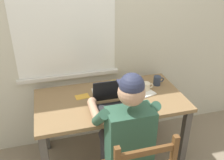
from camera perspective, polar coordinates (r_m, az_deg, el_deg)
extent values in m
plane|color=gray|center=(2.78, -0.29, -16.96)|extent=(8.00, 8.00, 0.00)
cube|color=beige|center=(2.50, -3.08, 12.43)|extent=(6.00, 0.04, 2.60)
cube|color=white|center=(2.44, -10.59, 11.34)|extent=(0.97, 0.01, 0.94)
cube|color=beige|center=(2.61, -9.66, 0.94)|extent=(1.03, 0.06, 0.04)
cube|color=olive|center=(2.34, -0.33, -4.60)|extent=(1.37, 0.73, 0.03)
cube|color=#4C4742|center=(2.54, 15.97, -12.95)|extent=(0.06, 0.06, 0.69)
cube|color=#4C4742|center=(2.75, -15.13, -9.30)|extent=(0.06, 0.06, 0.69)
cube|color=#4C4742|center=(2.98, 10.00, -5.56)|extent=(0.06, 0.06, 0.69)
cube|color=#2D5642|center=(1.93, 4.03, -13.01)|extent=(0.34, 0.20, 0.50)
sphere|color=tan|center=(1.70, 4.46, -2.82)|extent=(0.19, 0.19, 0.19)
sphere|color=#282D47|center=(1.67, 4.52, -1.28)|extent=(0.17, 0.17, 0.17)
cube|color=#282D47|center=(1.75, 3.57, -0.52)|extent=(0.13, 0.10, 0.01)
cylinder|color=#38383D|center=(2.21, -0.22, -15.09)|extent=(0.13, 0.40, 0.13)
cylinder|color=#38383D|center=(2.26, 4.34, -14.23)|extent=(0.13, 0.40, 0.13)
cylinder|color=#38383D|center=(2.51, -1.45, -15.89)|extent=(0.10, 0.10, 0.45)
cylinder|color=#38383D|center=(2.55, 2.62, -15.14)|extent=(0.10, 0.10, 0.45)
cylinder|color=#2D5642|center=(1.85, -2.66, -8.58)|extent=(0.10, 0.25, 0.24)
cylinder|color=tan|center=(2.09, -4.04, -6.97)|extent=(0.07, 0.28, 0.07)
sphere|color=tan|center=(2.20, -4.53, -4.93)|extent=(0.08, 0.08, 0.08)
cylinder|color=#2D5642|center=(1.96, 8.89, -6.66)|extent=(0.10, 0.25, 0.24)
cylinder|color=tan|center=(2.18, 6.33, -5.36)|extent=(0.07, 0.28, 0.07)
sphere|color=tan|center=(2.29, 4.84, -3.57)|extent=(0.08, 0.08, 0.08)
cube|color=brown|center=(1.61, 7.92, -15.79)|extent=(0.36, 0.02, 0.04)
cube|color=black|center=(2.17, 0.79, -6.80)|extent=(0.33, 0.23, 0.02)
cube|color=#2B2B2D|center=(2.16, 0.79, -6.59)|extent=(0.29, 0.17, 0.00)
cube|color=black|center=(2.22, -0.21, -2.36)|extent=(0.33, 0.06, 0.22)
cube|color=#4C515B|center=(2.22, -0.21, -2.36)|extent=(0.29, 0.05, 0.18)
ellipsoid|color=black|center=(2.22, 7.47, -5.85)|extent=(0.06, 0.10, 0.03)
cylinder|color=beige|center=(2.46, 7.63, -1.55)|extent=(0.08, 0.08, 0.09)
torus|color=beige|center=(2.48, 8.77, -1.30)|extent=(0.05, 0.01, 0.05)
cylinder|color=#2D384C|center=(2.58, 10.15, -0.14)|extent=(0.07, 0.07, 0.10)
torus|color=#2D384C|center=(2.60, 11.13, 0.08)|extent=(0.05, 0.01, 0.05)
cylinder|color=white|center=(2.35, -2.80, -2.53)|extent=(0.09, 0.09, 0.10)
torus|color=white|center=(2.36, -1.50, -2.24)|extent=(0.05, 0.01, 0.05)
cube|color=gold|center=(2.50, 2.28, -1.54)|extent=(0.16, 0.13, 0.03)
cube|color=gold|center=(2.49, 1.78, -0.91)|extent=(0.18, 0.16, 0.03)
cube|color=white|center=(2.42, -2.11, -2.91)|extent=(0.21, 0.21, 0.01)
cube|color=white|center=(2.42, 6.76, -3.04)|extent=(0.27, 0.22, 0.01)
cube|color=white|center=(2.50, 0.86, -1.75)|extent=(0.30, 0.26, 0.01)
cube|color=gold|center=(2.38, -6.73, -3.75)|extent=(0.14, 0.10, 0.00)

